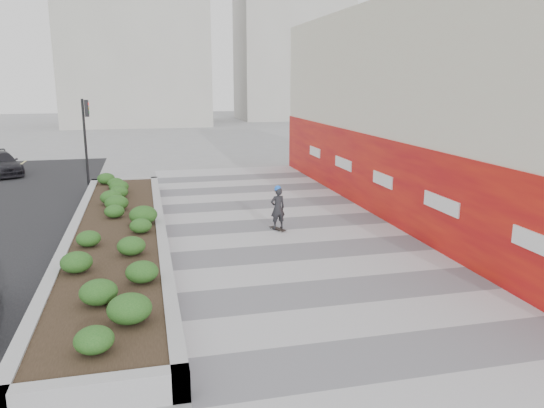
{
  "coord_description": "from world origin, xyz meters",
  "views": [
    {
      "loc": [
        -4.52,
        -9.67,
        5.06
      ],
      "look_at": [
        -0.54,
        6.79,
        1.1
      ],
      "focal_mm": 35.0,
      "sensor_mm": 36.0,
      "label": 1
    }
  ],
  "objects_px": {
    "planter": "(117,232)",
    "car_dark": "(0,164)",
    "skateboarder": "(278,208)",
    "traffic_signal_near": "(86,129)"
  },
  "relations": [
    {
      "from": "planter",
      "to": "skateboarder",
      "type": "distance_m",
      "value": 5.34
    },
    {
      "from": "planter",
      "to": "traffic_signal_near",
      "type": "distance_m",
      "value": 10.9
    },
    {
      "from": "skateboarder",
      "to": "car_dark",
      "type": "relative_size",
      "value": 0.37
    },
    {
      "from": "traffic_signal_near",
      "to": "skateboarder",
      "type": "xyz_separation_m",
      "value": [
        7.04,
        -10.08,
        -1.96
      ]
    },
    {
      "from": "planter",
      "to": "traffic_signal_near",
      "type": "xyz_separation_m",
      "value": [
        -1.73,
        10.5,
        2.34
      ]
    },
    {
      "from": "skateboarder",
      "to": "car_dark",
      "type": "bearing_deg",
      "value": 106.0
    },
    {
      "from": "traffic_signal_near",
      "to": "skateboarder",
      "type": "height_order",
      "value": "traffic_signal_near"
    },
    {
      "from": "traffic_signal_near",
      "to": "car_dark",
      "type": "height_order",
      "value": "traffic_signal_near"
    },
    {
      "from": "planter",
      "to": "car_dark",
      "type": "xyz_separation_m",
      "value": [
        -6.77,
        14.73,
        0.2
      ]
    },
    {
      "from": "planter",
      "to": "skateboarder",
      "type": "bearing_deg",
      "value": 4.55
    }
  ]
}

